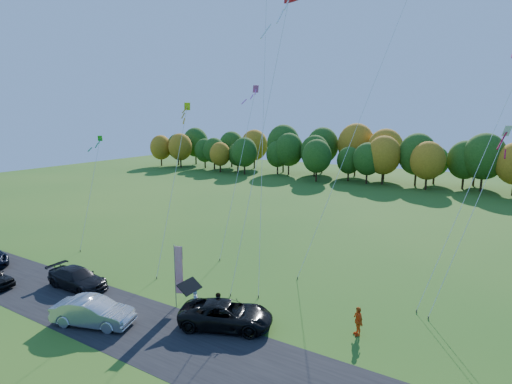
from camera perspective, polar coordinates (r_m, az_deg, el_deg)
The scene contains 18 objects.
ground at distance 28.01m, azimuth -6.62°, elevation -16.28°, with size 160.00×160.00×0.00m, color #215616.
asphalt_strip at distance 25.38m, azimuth -12.48°, elevation -19.57°, with size 90.00×6.00×0.01m, color black.
tree_line at distance 77.21m, azimuth 19.15°, elevation 0.84°, with size 116.00×12.00×10.00m, color #1E4711, non-canonical shape.
black_suv at distance 25.58m, azimuth -4.28°, elevation -17.03°, with size 2.63×5.71×1.59m, color black.
silver_sedan at distance 27.61m, azimuth -22.26°, elevation -15.57°, with size 1.76×5.05×1.67m, color #AEAFB3.
dark_truck_a at distance 33.41m, azimuth -24.16°, elevation -11.17°, with size 2.09×5.15×1.49m, color black.
person_tailgate_a at distance 27.13m, azimuth -8.58°, elevation -15.32°, with size 0.61×0.40×1.66m, color silver.
person_tailgate_b at distance 26.29m, azimuth -5.30°, elevation -15.98°, with size 0.87×0.68×1.79m, color gray.
person_east at distance 25.35m, azimuth 14.36°, elevation -17.42°, with size 1.04×0.43×1.77m, color #DB5714.
feather_flag at distance 27.50m, azimuth -11.08°, elevation -10.77°, with size 0.55×0.25×4.41m.
kite_delta_blue at distance 31.85m, azimuth 1.16°, elevation 15.57°, with size 6.18×10.69×31.58m.
kite_parafoil_orange at distance 35.21m, azimuth 15.16°, elevation 11.38°, with size 7.09×14.07×26.93m.
kite_delta_red at distance 30.48m, azimuth 1.40°, elevation 11.65°, with size 2.35×8.96×23.13m.
kite_parafoil_rainbow at distance 30.69m, azimuth 28.61°, elevation 1.61°, with size 6.40×8.86×17.37m.
kite_diamond_yellow at distance 33.72m, azimuth -11.81°, elevation 0.75°, with size 1.79×6.31×14.15m.
kite_diamond_green at distance 41.82m, azimuth -22.57°, elevation 0.09°, with size 1.28×4.25×11.04m.
kite_diamond_white at distance 29.31m, azimuth 28.12°, elevation -3.73°, with size 3.78×6.19×12.47m.
kite_diamond_pink at distance 37.20m, azimuth -2.44°, elevation 3.53°, with size 1.18×7.51×15.95m.
Camera 1 is at (15.43, -19.56, 12.80)m, focal length 28.00 mm.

